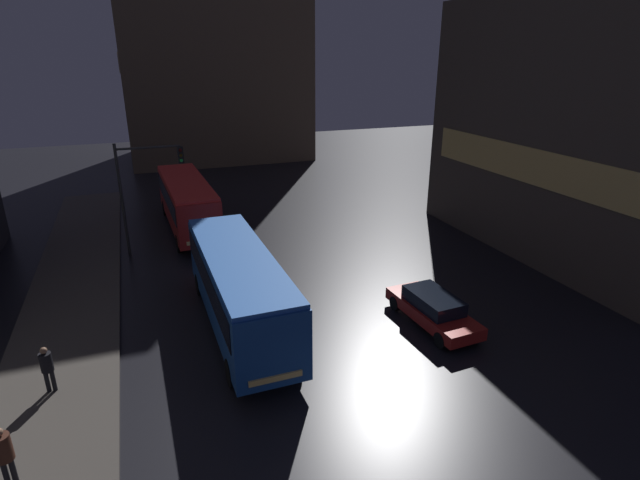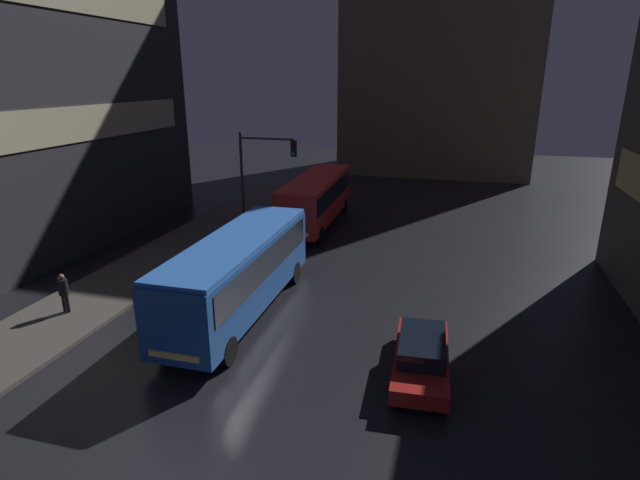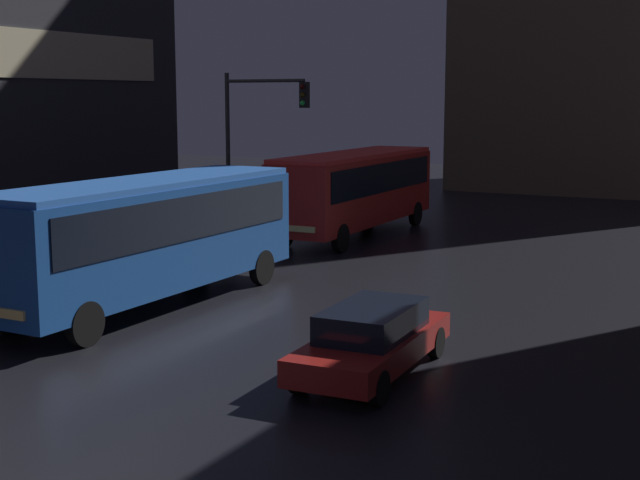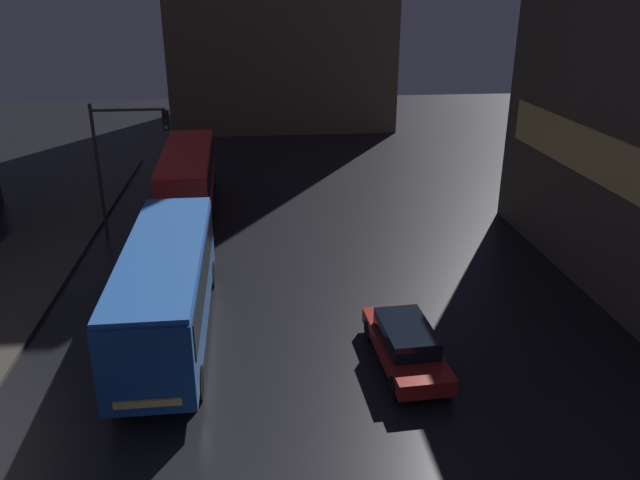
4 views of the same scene
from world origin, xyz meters
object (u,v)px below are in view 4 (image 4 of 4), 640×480
at_px(bus_near, 167,281).
at_px(car_taxi, 406,343).
at_px(traffic_light_main, 122,147).
at_px(bus_far, 188,173).

bearing_deg(bus_near, car_taxi, 161.12).
relative_size(bus_near, traffic_light_main, 1.64).
distance_m(bus_near, bus_far, 13.17).
bearing_deg(car_taxi, bus_near, -21.50).
distance_m(bus_near, traffic_light_main, 10.52).
distance_m(bus_far, traffic_light_main, 4.69).
bearing_deg(car_taxi, bus_far, -66.04).
bearing_deg(car_taxi, traffic_light_main, -52.82).
distance_m(bus_near, car_taxi, 7.98).
xyz_separation_m(car_taxi, traffic_light_main, (-10.44, 12.33, 3.50)).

